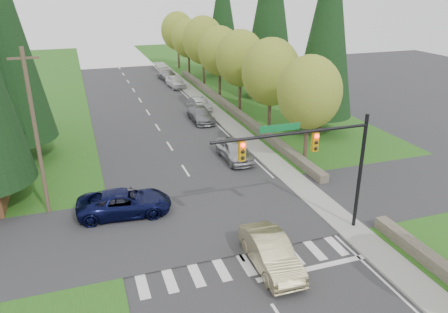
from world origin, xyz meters
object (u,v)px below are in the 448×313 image
sedan_champagne (271,253)px  parked_car_e (168,75)px  parked_car_d (176,82)px  suv_navy (125,203)px  parked_car_a (234,150)px  parked_car_c (200,104)px  parked_car_b (201,115)px

sedan_champagne → parked_car_e: (4.52, 44.99, -0.10)m
sedan_champagne → parked_car_d: 40.42m
suv_navy → parked_car_e: bearing=-10.5°
suv_navy → parked_car_d: 34.20m
sedan_champagne → suv_navy: bearing=129.9°
parked_car_a → parked_car_c: bearing=83.5°
suv_navy → parked_car_e: size_ratio=1.14×
parked_car_c → parked_car_d: 11.66m
parked_car_b → suv_navy: bearing=-119.9°
parked_car_d → parked_car_e: bearing=85.7°
sedan_champagne → parked_car_a: (3.12, 13.71, -0.01)m
parked_car_c → parked_car_e: 16.50m
parked_car_b → parked_car_d: size_ratio=1.08×
sedan_champagne → parked_car_e: bearing=85.4°
parked_car_d → parked_car_e: (0.00, 4.83, -0.05)m
suv_navy → parked_car_e: 38.81m
parked_car_c → parked_car_e: size_ratio=0.81×
parked_car_a → sedan_champagne: bearing=-103.9°
parked_car_e → suv_navy: bearing=-111.9°
suv_navy → sedan_champagne: bearing=-135.8°
parked_car_b → parked_car_e: parked_car_e is taller
parked_car_b → parked_car_c: (1.06, 4.07, -0.05)m
sedan_champagne → suv_navy: sedan_champagne is taller
suv_navy → parked_car_b: 19.32m
parked_car_b → parked_car_d: parked_car_d is taller
parked_car_b → parked_car_d: bearing=86.2°
suv_navy → parked_car_c: suv_navy is taller
sedan_champagne → parked_car_e: size_ratio=1.00×
parked_car_c → parked_car_d: parked_car_d is taller
parked_car_d → parked_car_e: size_ratio=0.92×
parked_car_b → parked_car_e: bearing=87.1°
suv_navy → parked_car_d: bearing=-12.7°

